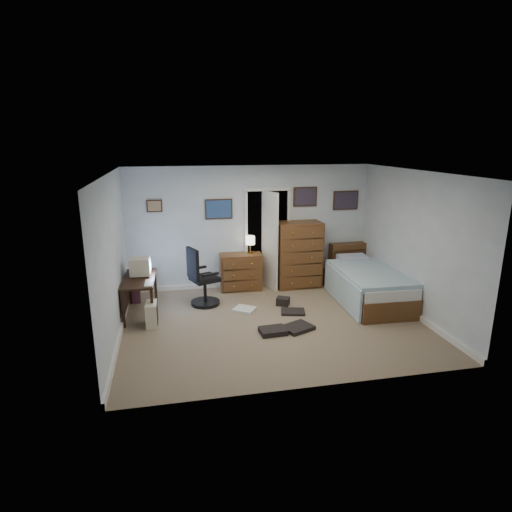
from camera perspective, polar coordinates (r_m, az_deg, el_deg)
The scene contains 15 objects.
floor at distance 7.33m, azimuth 2.30°, elevation -8.92°, with size 5.00×4.00×0.02m, color #88735E.
computer_desk at distance 7.75m, azimuth -15.84°, elevation -3.95°, with size 0.57×1.18×0.67m.
crt_monitor at distance 7.79m, azimuth -15.19°, elevation -1.34°, with size 0.36×0.33×0.32m.
keyboard at distance 7.35m, azimuth -14.09°, elevation -3.52°, with size 0.13×0.36×0.02m, color beige.
pc_tower at distance 7.33m, azimuth -13.73°, elevation -7.57°, with size 0.19×0.38×0.40m.
office_chair at distance 7.97m, azimuth -7.25°, elevation -3.61°, with size 0.70×0.70×1.11m.
media_stack at distance 8.36m, azimuth -15.79°, elevation -3.50°, with size 0.15×0.15×0.77m, color maroon.
low_dresser at distance 8.77m, azimuth -2.05°, elevation -2.11°, with size 0.84×0.42×0.75m, color brown.
table_lamp at distance 8.64m, azimuth -0.78°, elevation 2.04°, with size 0.20×0.20×0.36m.
doorway at distance 9.19m, azimuth 1.08°, elevation 2.76°, with size 0.96×1.12×2.05m.
tall_dresser at distance 8.93m, azimuth 5.60°, elevation 0.22°, with size 0.93×0.55×1.37m, color brown.
headboard_bookcase at distance 9.52m, azimuth 12.44°, elevation -0.63°, with size 0.94×0.29×0.84m.
bed at distance 8.40m, azimuth 14.57°, elevation -3.74°, with size 1.19×2.14×0.69m.
wall_posters at distance 8.83m, azimuth 2.94°, elevation 7.14°, with size 4.38×0.04×0.60m.
floor_clutter at distance 7.38m, azimuth 3.15°, elevation -8.34°, with size 1.31×1.48×0.15m.
Camera 1 is at (-1.63, -6.49, 2.98)m, focal length 30.00 mm.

